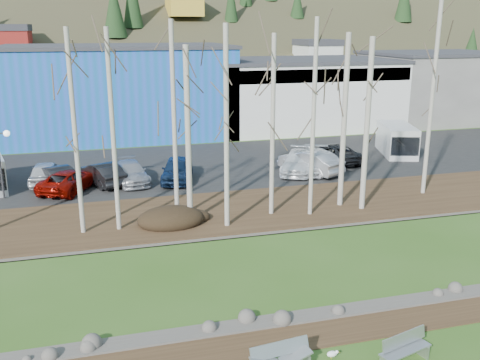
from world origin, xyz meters
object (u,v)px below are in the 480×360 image
object	(u,v)px
car_7	(298,162)
car_8	(313,161)
car_0	(46,173)
car_5	(310,162)
seagull	(332,354)
car_9	(56,177)
car_2	(70,180)
car_3	(131,172)
car_1	(102,174)
van_white	(397,140)
bench_intact	(405,349)
bench_damaged	(281,358)
car_6	(334,153)
car_4	(177,169)

from	to	relation	value
car_7	car_8	distance (m)	1.09
car_0	car_5	distance (m)	17.41
seagull	car_0	distance (m)	24.12
car_9	car_2	bearing A→B (deg)	110.23
car_3	car_5	bearing A→B (deg)	-12.07
car_1	car_9	distance (m)	2.78
car_1	car_8	bearing A→B (deg)	154.48
car_9	van_white	size ratio (longest dim) A/B	0.76
car_8	van_white	size ratio (longest dim) A/B	0.88
bench_intact	car_1	xyz separation A→B (m)	(-8.30, 21.67, 0.41)
car_1	car_2	size ratio (longest dim) A/B	0.90
car_3	car_5	world-z (taller)	car_5
van_white	car_1	bearing A→B (deg)	-155.99
car_9	bench_intact	bearing A→B (deg)	93.50
bench_intact	car_1	bearing A→B (deg)	95.38
bench_damaged	van_white	world-z (taller)	van_white
car_1	car_3	distance (m)	1.80
car_1	car_3	size ratio (longest dim) A/B	0.95
van_white	car_6	bearing A→B (deg)	-151.96
car_1	car_7	distance (m)	13.17
bench_damaged	car_3	world-z (taller)	car_3
car_9	van_white	world-z (taller)	van_white
car_5	van_white	bearing A→B (deg)	176.68
bench_intact	van_white	xyz separation A→B (m)	(14.35, 24.16, 0.85)
car_4	car_0	bearing A→B (deg)	-175.92
seagull	car_7	world-z (taller)	car_7
car_3	car_6	world-z (taller)	car_6
car_4	bench_intact	bearing A→B (deg)	-65.44
car_3	seagull	bearing A→B (deg)	-85.47
car_0	car_2	distance (m)	2.49
car_1	car_6	world-z (taller)	car_1
car_4	car_9	distance (m)	7.54
seagull	car_0	world-z (taller)	car_0
bench_damaged	car_0	world-z (taller)	car_0
car_3	car_6	distance (m)	15.00
car_8	car_1	bearing A→B (deg)	-153.26
car_5	bench_intact	bearing A→B (deg)	50.24
bench_damaged	car_7	bearing A→B (deg)	60.51
car_6	car_7	distance (m)	4.04
car_0	car_7	world-z (taller)	car_0
car_4	car_8	size ratio (longest dim) A/B	0.91
car_5	seagull	bearing A→B (deg)	44.48
car_1	car_4	size ratio (longest dim) A/B	0.96
car_3	car_4	distance (m)	2.98
van_white	bench_intact	bearing A→B (deg)	-102.98
car_7	car_9	bearing A→B (deg)	-153.06
van_white	car_2	bearing A→B (deg)	-154.47
car_7	van_white	bearing A→B (deg)	46.04
car_2	car_9	size ratio (longest dim) A/B	1.11
car_4	van_white	size ratio (longest dim) A/B	0.79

